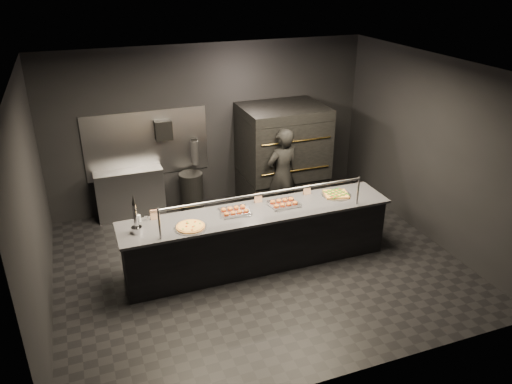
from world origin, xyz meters
The scene contains 15 objects.
room centered at (-0.02, 0.05, 1.50)m, with size 6.04×6.00×3.00m.
service_counter centered at (0.00, 0.00, 0.46)m, with size 4.10×0.78×1.37m.
pizza_oven centered at (1.20, 1.90, 0.97)m, with size 1.50×1.23×1.91m.
prep_shelf centered at (-1.60, 2.32, 0.45)m, with size 1.20×0.35×0.90m, color #99999E.
towel_dispenser centered at (-0.90, 2.39, 1.55)m, with size 0.30×0.20×0.35m, color black.
fire_extinguisher centered at (-0.35, 2.40, 1.06)m, with size 0.14×0.14×0.51m.
beer_tap centered at (-1.77, -0.03, 1.08)m, with size 0.15×0.21×0.57m.
round_pizza centered at (-1.06, -0.15, 0.94)m, with size 0.46×0.46×0.03m.
slider_tray_a centered at (-0.34, 0.07, 0.95)m, with size 0.50×0.41×0.07m.
slider_tray_b centered at (0.44, 0.06, 0.95)m, with size 0.50×0.41×0.07m.
square_pizza centered at (1.35, 0.08, 0.94)m, with size 0.46×0.46×0.05m.
condiment_jar centered at (-1.67, 0.28, 0.97)m, with size 0.16×0.06×0.10m.
tent_cards centered at (-0.14, 0.28, 1.00)m, with size 2.53×0.04×0.15m.
trash_bin centered at (-0.50, 2.19, 0.37)m, with size 0.44×0.44×0.73m, color black.
worker centered at (0.93, 1.25, 0.86)m, with size 0.63×0.41×1.72m, color black.
Camera 1 is at (-2.32, -6.15, 4.28)m, focal length 35.00 mm.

